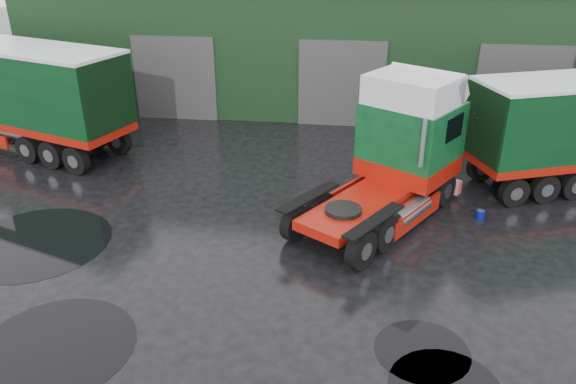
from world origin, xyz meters
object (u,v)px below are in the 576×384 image
object	(u,v)px
tree_back_b	(468,3)
hero_tractor	(378,157)
wash_bucket	(480,214)
warehouse	(347,35)

from	to	relation	value
tree_back_b	hero_tractor	bearing A→B (deg)	-104.28
hero_tractor	tree_back_b	distance (m)	26.36
hero_tractor	wash_bucket	world-z (taller)	hero_tractor
warehouse	tree_back_b	world-z (taller)	tree_back_b
hero_tractor	tree_back_b	bearing A→B (deg)	108.57
warehouse	tree_back_b	xyz separation A→B (m)	(8.00, 10.00, 0.59)
tree_back_b	warehouse	bearing A→B (deg)	-128.66
warehouse	tree_back_b	size ratio (longest dim) A/B	4.32
warehouse	hero_tractor	world-z (taller)	warehouse
warehouse	hero_tractor	size ratio (longest dim) A/B	4.45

